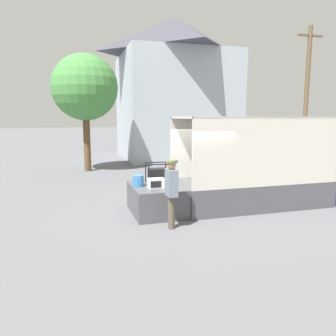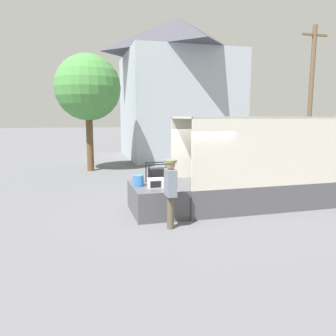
{
  "view_description": "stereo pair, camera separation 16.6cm",
  "coord_description": "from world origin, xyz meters",
  "px_view_note": "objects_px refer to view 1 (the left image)",
  "views": [
    {
      "loc": [
        -3.12,
        -9.4,
        2.92
      ],
      "look_at": [
        -0.45,
        -0.2,
        1.4
      ],
      "focal_mm": 35.0,
      "sensor_mm": 36.0,
      "label": 1
    },
    {
      "loc": [
        -2.96,
        -9.44,
        2.92
      ],
      "look_at": [
        -0.45,
        -0.2,
        1.4
      ],
      "focal_mm": 35.0,
      "sensor_mm": 36.0,
      "label": 2
    }
  ],
  "objects_px": {
    "orange_bucket": "(138,181)",
    "utility_pole": "(307,93)",
    "box_truck": "(291,175)",
    "microwave": "(156,183)",
    "street_tree": "(85,88)",
    "worker_person": "(171,186)",
    "portable_generator": "(158,175)"
  },
  "relations": [
    {
      "from": "orange_bucket",
      "to": "box_truck",
      "type": "bearing_deg",
      "value": -0.43
    },
    {
      "from": "portable_generator",
      "to": "street_tree",
      "type": "height_order",
      "value": "street_tree"
    },
    {
      "from": "utility_pole",
      "to": "street_tree",
      "type": "distance_m",
      "value": 14.0
    },
    {
      "from": "microwave",
      "to": "street_tree",
      "type": "bearing_deg",
      "value": 100.0
    },
    {
      "from": "portable_generator",
      "to": "worker_person",
      "type": "bearing_deg",
      "value": -94.0
    },
    {
      "from": "microwave",
      "to": "worker_person",
      "type": "xyz_separation_m",
      "value": [
        0.11,
        -1.18,
        0.14
      ]
    },
    {
      "from": "microwave",
      "to": "worker_person",
      "type": "height_order",
      "value": "worker_person"
    },
    {
      "from": "box_truck",
      "to": "microwave",
      "type": "xyz_separation_m",
      "value": [
        -4.82,
        -0.32,
        0.07
      ]
    },
    {
      "from": "orange_bucket",
      "to": "street_tree",
      "type": "distance_m",
      "value": 9.24
    },
    {
      "from": "box_truck",
      "to": "orange_bucket",
      "type": "distance_m",
      "value": 5.28
    },
    {
      "from": "box_truck",
      "to": "portable_generator",
      "type": "height_order",
      "value": "box_truck"
    },
    {
      "from": "utility_pole",
      "to": "box_truck",
      "type": "bearing_deg",
      "value": -130.3
    },
    {
      "from": "microwave",
      "to": "street_tree",
      "type": "relative_size",
      "value": 0.08
    },
    {
      "from": "box_truck",
      "to": "worker_person",
      "type": "height_order",
      "value": "box_truck"
    },
    {
      "from": "orange_bucket",
      "to": "street_tree",
      "type": "bearing_deg",
      "value": 97.4
    },
    {
      "from": "box_truck",
      "to": "street_tree",
      "type": "bearing_deg",
      "value": 126.71
    },
    {
      "from": "utility_pole",
      "to": "street_tree",
      "type": "height_order",
      "value": "utility_pole"
    },
    {
      "from": "utility_pole",
      "to": "microwave",
      "type": "bearing_deg",
      "value": -143.24
    },
    {
      "from": "orange_bucket",
      "to": "worker_person",
      "type": "bearing_deg",
      "value": -69.74
    },
    {
      "from": "box_truck",
      "to": "microwave",
      "type": "height_order",
      "value": "box_truck"
    },
    {
      "from": "orange_bucket",
      "to": "street_tree",
      "type": "height_order",
      "value": "street_tree"
    },
    {
      "from": "microwave",
      "to": "utility_pole",
      "type": "relative_size",
      "value": 0.06
    },
    {
      "from": "orange_bucket",
      "to": "microwave",
      "type": "bearing_deg",
      "value": -37.81
    },
    {
      "from": "worker_person",
      "to": "utility_pole",
      "type": "xyz_separation_m",
      "value": [
        12.32,
        10.47,
        3.31
      ]
    },
    {
      "from": "microwave",
      "to": "utility_pole",
      "type": "bearing_deg",
      "value": 36.76
    },
    {
      "from": "utility_pole",
      "to": "worker_person",
      "type": "bearing_deg",
      "value": -139.65
    },
    {
      "from": "orange_bucket",
      "to": "worker_person",
      "type": "relative_size",
      "value": 0.18
    },
    {
      "from": "box_truck",
      "to": "portable_generator",
      "type": "bearing_deg",
      "value": 175.14
    },
    {
      "from": "street_tree",
      "to": "portable_generator",
      "type": "bearing_deg",
      "value": -77.53
    },
    {
      "from": "orange_bucket",
      "to": "utility_pole",
      "type": "height_order",
      "value": "utility_pole"
    },
    {
      "from": "orange_bucket",
      "to": "street_tree",
      "type": "relative_size",
      "value": 0.05
    },
    {
      "from": "box_truck",
      "to": "utility_pole",
      "type": "distance_m",
      "value": 12.27
    }
  ]
}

